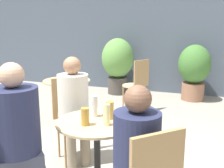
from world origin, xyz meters
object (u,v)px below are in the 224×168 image
Objects in this scene: beer_glass_0 at (107,115)px; potted_plant_0 at (118,62)px; seated_person_2 at (135,154)px; cafe_table_far at (67,90)px; beer_glass_3 at (85,117)px; seated_person_1 at (18,130)px; beer_glass_2 at (94,106)px; bistro_chair_0 at (70,111)px; seated_person_0 at (74,101)px; beer_glass_1 at (110,110)px; potted_plant_1 at (194,69)px; cafe_table_near at (97,139)px; bistro_chair_4 at (138,81)px.

potted_plant_0 is at bearing 106.80° from beer_glass_0.
seated_person_2 is at bearing -70.28° from potted_plant_0.
beer_glass_3 is (1.07, -1.62, 0.23)m from cafe_table_far.
seated_person_1 reaches higher than cafe_table_far.
potted_plant_0 is at bearing 104.78° from beer_glass_2.
bistro_chair_0 is 0.74× the size of seated_person_1.
beer_glass_0 is (0.58, -0.52, 0.08)m from seated_person_0.
beer_glass_3 is (-0.17, -0.06, -0.02)m from beer_glass_0.
beer_glass_0 is at bearing -79.10° from beer_glass_1.
beer_glass_2 is 3.60m from potted_plant_1.
bistro_chair_0 is at bearing 135.40° from cafe_table_near.
seated_person_1 is at bearing -71.14° from cafe_table_far.
beer_glass_2 is (-0.15, 0.01, 0.02)m from beer_glass_1.
potted_plant_1 is at bearing 49.80° from cafe_table_far.
seated_person_1 reaches higher than cafe_table_near.
bistro_chair_4 reaches higher than beer_glass_3.
seated_person_0 is 0.96× the size of potted_plant_0.
seated_person_2 is (0.72, -2.99, 0.14)m from bistro_chair_4.
seated_person_2 is 1.01× the size of potted_plant_1.
beer_glass_0 is (0.69, -0.63, 0.24)m from bistro_chair_0.
bistro_chair_4 is 0.74× the size of seated_person_1.
seated_person_2 is 0.92× the size of potted_plant_0.
cafe_table_far is 0.62× the size of potted_plant_1.
cafe_table_near is 0.61× the size of potted_plant_1.
potted_plant_1 is (1.80, 2.13, 0.10)m from cafe_table_far.
bistro_chair_4 is 2.09m from seated_person_0.
seated_person_2 is at bearing -55.66° from beer_glass_1.
seated_person_2 is at bearing -46.70° from beer_glass_2.
bistro_chair_4 is at bearing 94.40° from beer_glass_2.
beer_glass_3 is at bearing -98.19° from bistro_chair_0.
beer_glass_1 is (0.34, -2.44, 0.23)m from bistro_chair_4.
seated_person_1 is 4.12m from potted_plant_0.
potted_plant_1 is at bearing 79.02° from beer_glass_3.
seated_person_1 is at bearing -128.90° from bistro_chair_0.
beer_glass_1 is at bearing 57.06° from beer_glass_3.
potted_plant_0 reaches higher than seated_person_0.
seated_person_0 is 8.11× the size of beer_glass_3.
bistro_chair_4 is at bearing 97.98° from beer_glass_1.
cafe_table_far is at bearing 75.32° from bistro_chair_0.
potted_plant_1 is (1.67, 0.01, -0.08)m from potted_plant_0.
bistro_chair_4 is 5.13× the size of beer_glass_0.
seated_person_1 is at bearing -133.92° from beer_glass_1.
potted_plant_0 is at bearing -179.67° from potted_plant_1.
cafe_table_near and cafe_table_far have the same top height.
beer_glass_0 is 0.16m from beer_glass_1.
bistro_chair_0 is 1.06m from seated_person_1.
seated_person_2 is 0.63m from beer_glass_3.
cafe_table_far is 2.01m from beer_glass_0.
potted_plant_0 is 1.67m from potted_plant_1.
beer_glass_0 is 0.25m from beer_glass_2.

